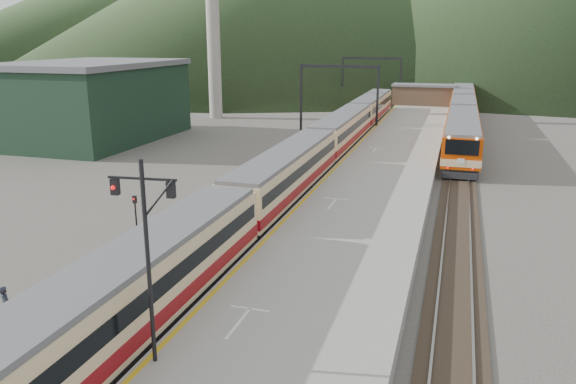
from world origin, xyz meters
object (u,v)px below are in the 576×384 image
(second_train, at_px, (463,108))
(worker, at_px, (6,306))
(signal_mast, at_px, (147,242))
(main_train, at_px, (320,150))

(second_train, distance_m, worker, 63.60)
(second_train, distance_m, signal_mast, 63.94)
(main_train, height_order, second_train, second_train)
(second_train, bearing_deg, main_train, -109.79)
(main_train, xyz_separation_m, second_train, (11.50, 31.96, 0.21))
(main_train, distance_m, signal_mast, 31.45)
(signal_mast, height_order, worker, signal_mast)
(main_train, xyz_separation_m, worker, (-5.78, -29.23, -1.08))
(main_train, height_order, signal_mast, signal_mast)
(second_train, bearing_deg, signal_mast, -98.46)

